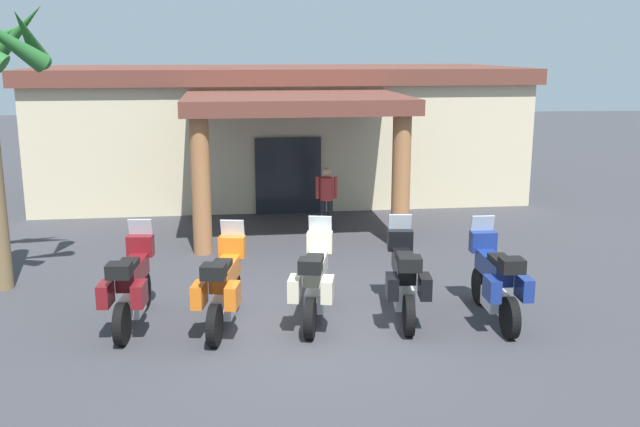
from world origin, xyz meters
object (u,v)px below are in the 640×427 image
Objects in this scene: motorcycle_cream at (315,281)px; motorcycle_black at (404,278)px; motorcycle_orange at (224,287)px; pedestrian at (326,195)px; motel_building at (280,130)px; motorcycle_blue at (496,280)px; motorcycle_maroon at (131,285)px.

motorcycle_cream and motorcycle_black have the same top height.
pedestrian reaches higher than motorcycle_orange.
motel_building reaches higher than motorcycle_black.
pedestrian is at bearing 3.39° from motorcycle_cream.
motel_building is 6.64× the size of motorcycle_orange.
motorcycle_blue is (3.22, -11.28, -1.30)m from motel_building.
motorcycle_orange is at bearing 98.42° from motorcycle_black.
motel_building is 11.27m from motorcycle_black.
motorcycle_cream is at bearing -74.50° from motorcycle_orange.
motorcycle_cream is at bearing -6.43° from pedestrian.
pedestrian is (0.98, -5.08, -1.07)m from motel_building.
motorcycle_cream is 0.99× the size of motorcycle_black.
motorcycle_maroon is at bearing 91.87° from motorcycle_orange.
motel_building is 11.37m from motorcycle_orange.
motorcycle_blue is 1.37× the size of pedestrian.
motorcycle_orange is at bearing -19.32° from pedestrian.
motorcycle_orange is 1.50m from motorcycle_cream.
motorcycle_maroon is at bearing -106.57° from motel_building.
motorcycle_blue is at bearing -93.43° from motorcycle_black.
motorcycle_blue is at bearing -76.64° from motel_building.
motorcycle_black is (2.99, 0.17, 0.00)m from motorcycle_orange.
motel_building is 6.61× the size of motorcycle_maroon.
motorcycle_cream is 0.99× the size of motorcycle_blue.
motorcycle_maroon is 1.01× the size of motorcycle_cream.
motorcycle_cream is (2.99, -0.01, 0.00)m from motorcycle_maroon.
motel_building is 6.61× the size of motorcycle_black.
motorcycle_black is at bearing -77.85° from motorcycle_orange.
motorcycle_black is (1.49, -0.00, 0.00)m from motorcycle_cream.
motorcycle_black is 6.03m from pedestrian.
motorcycle_cream is (1.49, 0.17, 0.00)m from motorcycle_orange.
motorcycle_black is 1.00× the size of motorcycle_blue.
motorcycle_black is at bearing -79.59° from motorcycle_cream.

